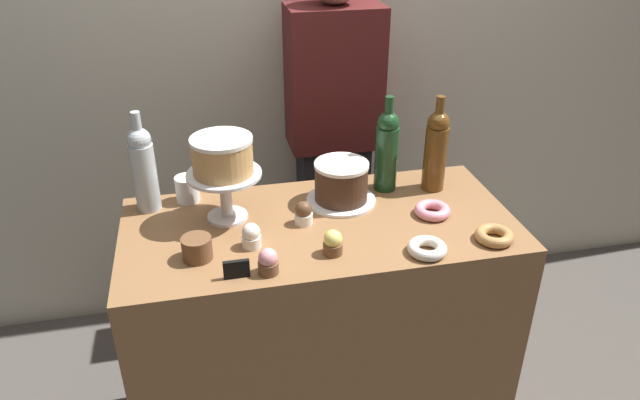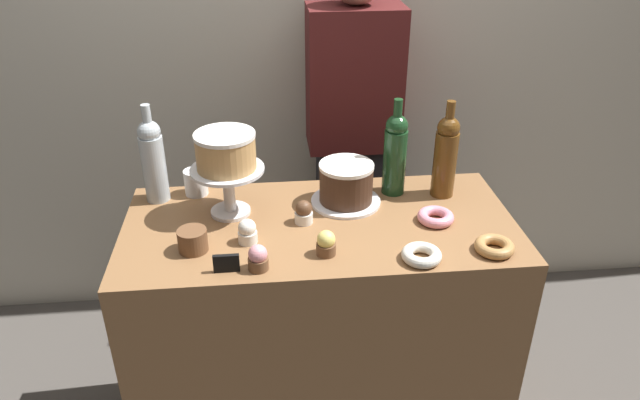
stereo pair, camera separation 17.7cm
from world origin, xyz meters
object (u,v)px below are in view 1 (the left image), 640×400
object	(u,v)px
wine_bottle_amber	(436,149)
coffee_cup_ceramic	(187,189)
cupcake_strawberry	(268,262)
cupcake_chocolate	(304,213)
cookie_stack	(197,248)
donut_pink	(432,210)
donut_maple	(494,236)
wine_bottle_clear	(144,168)
cake_stand_pedestal	(225,188)
chocolate_round_cake	(341,181)
barista_figure	(333,146)
cupcake_vanilla	(251,236)
cupcake_lemon	(334,243)
wine_bottle_green	(387,149)
price_sign_chalkboard	(236,269)
white_layer_cake	(222,155)
donut_sugar	(427,248)

from	to	relation	value
wine_bottle_amber	coffee_cup_ceramic	bearing A→B (deg)	173.99
cupcake_strawberry	cupcake_chocolate	bearing A→B (deg)	58.83
cookie_stack	donut_pink	bearing A→B (deg)	6.83
cupcake_strawberry	donut_maple	world-z (taller)	cupcake_strawberry
cupcake_chocolate	donut_pink	size ratio (longest dim) A/B	0.66
donut_pink	coffee_cup_ceramic	world-z (taller)	coffee_cup_ceramic
donut_pink	cupcake_chocolate	bearing A→B (deg)	174.93
wine_bottle_clear	cookie_stack	world-z (taller)	wine_bottle_clear
wine_bottle_amber	cupcake_strawberry	distance (m)	0.72
cake_stand_pedestal	chocolate_round_cake	world-z (taller)	cake_stand_pedestal
donut_pink	barista_figure	xyz separation A→B (m)	(-0.16, 0.68, -0.06)
wine_bottle_amber	cupcake_vanilla	distance (m)	0.69
donut_maple	barista_figure	xyz separation A→B (m)	(-0.28, 0.86, -0.06)
chocolate_round_cake	cupcake_lemon	distance (m)	0.31
cupcake_strawberry	cookie_stack	world-z (taller)	cupcake_strawberry
wine_bottle_amber	wine_bottle_green	size ratio (longest dim) A/B	1.00
cake_stand_pedestal	price_sign_chalkboard	distance (m)	0.32
barista_figure	cookie_stack	bearing A→B (deg)	-126.51
donut_pink	donut_maple	world-z (taller)	same
wine_bottle_clear	donut_pink	xyz separation A→B (m)	(0.87, -0.23, -0.13)
cupcake_strawberry	coffee_cup_ceramic	xyz separation A→B (m)	(-0.20, 0.45, 0.01)
cookie_stack	coffee_cup_ceramic	size ratio (longest dim) A/B	0.99
chocolate_round_cake	cupcake_vanilla	size ratio (longest dim) A/B	2.35
cookie_stack	chocolate_round_cake	bearing A→B (deg)	26.41
chocolate_round_cake	coffee_cup_ceramic	bearing A→B (deg)	167.11
white_layer_cake	wine_bottle_amber	size ratio (longest dim) A/B	0.56
wine_bottle_green	price_sign_chalkboard	size ratio (longest dim) A/B	4.65
white_layer_cake	coffee_cup_ceramic	world-z (taller)	white_layer_cake
cupcake_lemon	cupcake_chocolate	world-z (taller)	same
wine_bottle_clear	donut_sugar	distance (m)	0.89
cupcake_vanilla	barista_figure	world-z (taller)	barista_figure
barista_figure	price_sign_chalkboard	bearing A→B (deg)	-118.15
donut_pink	cookie_stack	distance (m)	0.73
cookie_stack	cupcake_vanilla	bearing A→B (deg)	10.31
donut_maple	cupcake_strawberry	bearing A→B (deg)	-178.42
wine_bottle_clear	cupcake_chocolate	xyz separation A→B (m)	(0.46, -0.20, -0.11)
cookie_stack	price_sign_chalkboard	world-z (taller)	cookie_stack
wine_bottle_green	donut_sugar	distance (m)	0.42
wine_bottle_clear	barista_figure	bearing A→B (deg)	32.43
cupcake_vanilla	coffee_cup_ceramic	xyz separation A→B (m)	(-0.17, 0.32, 0.01)
cookie_stack	donut_maple	bearing A→B (deg)	-6.14
cake_stand_pedestal	donut_pink	world-z (taller)	cake_stand_pedestal
donut_maple	donut_pink	bearing A→B (deg)	124.13
chocolate_round_cake	cupcake_lemon	bearing A→B (deg)	-107.77
chocolate_round_cake	donut_sugar	world-z (taller)	chocolate_round_cake
wine_bottle_amber	donut_sugar	bearing A→B (deg)	-113.74
cupcake_lemon	cookie_stack	bearing A→B (deg)	171.47
chocolate_round_cake	cookie_stack	distance (m)	0.52
chocolate_round_cake	cupcake_chocolate	xyz separation A→B (m)	(-0.14, -0.11, -0.04)
wine_bottle_clear	cupcake_lemon	bearing A→B (deg)	-35.97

